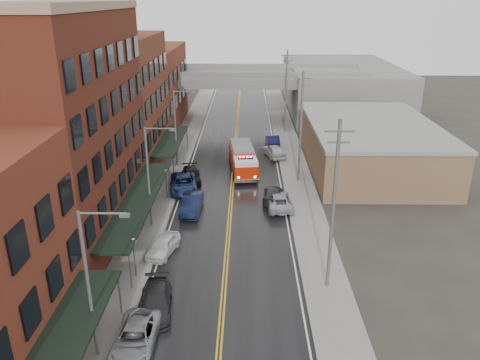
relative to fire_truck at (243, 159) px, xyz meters
name	(u,v)px	position (x,y,z in m)	size (l,w,h in m)	color
road	(231,199)	(-1.10, -7.70, -1.62)	(11.00, 160.00, 0.02)	black
sidewalk_left	(158,198)	(-8.40, -7.70, -1.55)	(3.00, 160.00, 0.15)	slate
sidewalk_right	(304,199)	(6.20, -7.70, -1.55)	(3.00, 160.00, 0.15)	slate
curb_left	(175,198)	(-6.75, -7.70, -1.55)	(0.30, 160.00, 0.15)	gray
curb_right	(288,199)	(4.55, -7.70, -1.55)	(0.30, 160.00, 0.15)	gray
brick_building_b	(60,130)	(-14.40, -14.70, 7.37)	(9.00, 20.00, 18.00)	#501C15
brick_building_c	(119,103)	(-14.40, 2.80, 5.87)	(9.00, 15.00, 15.00)	brown
brick_building_far	(149,88)	(-14.40, 20.30, 4.37)	(9.00, 20.00, 12.00)	maroon
tan_building	(370,146)	(14.90, 2.30, 0.87)	(14.00, 22.00, 5.00)	brown
right_far_block	(340,88)	(16.90, 32.30, 2.37)	(18.00, 30.00, 8.00)	slate
awning_1	(139,200)	(-8.59, -14.70, 1.36)	(2.60, 18.00, 3.09)	black
awning_2	(171,140)	(-8.59, 2.80, 1.36)	(2.60, 13.00, 3.09)	black
globe_lamp_1	(134,249)	(-7.50, -21.70, 0.68)	(0.44, 0.44, 3.12)	#59595B
globe_lamp_2	(166,177)	(-7.50, -7.70, 0.68)	(0.44, 0.44, 3.12)	#59595B
street_lamp_0	(92,277)	(-7.65, -29.70, 3.56)	(2.64, 0.22, 9.00)	#59595B
street_lamp_1	(151,171)	(-7.65, -13.70, 3.56)	(2.64, 0.22, 9.00)	#59595B
street_lamp_2	(177,123)	(-7.65, 2.30, 3.56)	(2.64, 0.22, 9.00)	#59595B
utility_pole_0	(334,204)	(6.10, -22.70, 4.68)	(1.80, 0.24, 12.00)	#59595B
utility_pole_1	(301,125)	(6.10, -2.70, 4.68)	(1.80, 0.24, 12.00)	#59595B
utility_pole_2	(286,90)	(6.10, 17.30, 4.68)	(1.80, 0.24, 12.00)	#59595B
overpass	(237,84)	(-1.10, 24.30, 4.36)	(40.00, 10.00, 7.50)	slate
fire_truck	(243,159)	(0.00, 0.00, 0.00)	(4.04, 8.47, 3.00)	#B82308
parked_car_left_2	(135,338)	(-5.87, -29.05, -0.93)	(2.33, 5.05, 1.40)	gray
parked_car_left_3	(156,301)	(-5.35, -25.57, -0.93)	(1.97, 4.84, 1.40)	black
parked_car_left_4	(163,245)	(-6.10, -18.33, -0.93)	(1.65, 4.10, 1.40)	white
parked_car_left_5	(192,204)	(-4.70, -10.68, -0.82)	(1.71, 4.92, 1.62)	black
parked_car_left_6	(184,184)	(-6.10, -5.59, -0.82)	(2.69, 5.84, 1.62)	navy
parked_car_left_7	(191,175)	(-5.64, -2.90, -0.93)	(1.97, 4.84, 1.40)	black
parked_car_right_0	(279,201)	(3.53, -9.54, -0.92)	(2.34, 5.08, 1.41)	#9FA3A7
parked_car_right_1	(273,194)	(3.05, -7.90, -0.96)	(1.87, 4.61, 1.34)	#27282A
parked_car_right_2	(274,151)	(3.90, 5.66, -0.81)	(1.92, 4.78, 1.63)	#BABABA
parked_car_right_3	(272,141)	(3.90, 10.10, -0.83)	(1.69, 4.85, 1.60)	#0E0E33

